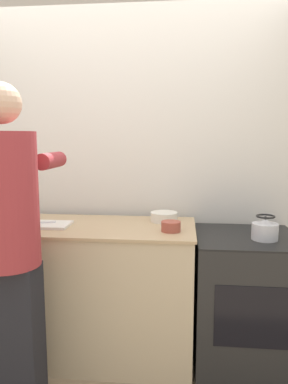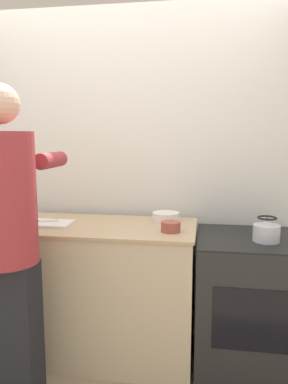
# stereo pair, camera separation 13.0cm
# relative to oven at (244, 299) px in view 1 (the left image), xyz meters

# --- Properties ---
(ground_plane) EXTENTS (12.00, 12.00, 0.00)m
(ground_plane) POSITION_rel_oven_xyz_m (-0.89, -0.34, -0.44)
(ground_plane) COLOR #997F60
(wall_back) EXTENTS (8.00, 0.05, 2.60)m
(wall_back) POSITION_rel_oven_xyz_m (-0.89, 0.40, 0.86)
(wall_back) COLOR silver
(wall_back) RESTS_ON ground_plane
(counter) EXTENTS (1.78, 0.67, 0.94)m
(counter) POSITION_rel_oven_xyz_m (-1.23, -0.01, 0.02)
(counter) COLOR #C6B28E
(counter) RESTS_ON ground_plane
(oven) EXTENTS (0.66, 0.68, 0.89)m
(oven) POSITION_rel_oven_xyz_m (0.00, 0.00, 0.00)
(oven) COLOR black
(oven) RESTS_ON ground_plane
(person) EXTENTS (0.38, 0.62, 1.81)m
(person) POSITION_rel_oven_xyz_m (-1.35, -0.61, 0.54)
(person) COLOR black
(person) RESTS_ON ground_plane
(cutting_board) EXTENTS (0.36, 0.22, 0.02)m
(cutting_board) POSITION_rel_oven_xyz_m (-1.36, -0.07, 0.50)
(cutting_board) COLOR silver
(cutting_board) RESTS_ON counter
(knife) EXTENTS (0.22, 0.09, 0.01)m
(knife) POSITION_rel_oven_xyz_m (-1.40, -0.06, 0.51)
(knife) COLOR silver
(knife) RESTS_ON cutting_board
(kettle) EXTENTS (0.17, 0.17, 0.16)m
(kettle) POSITION_rel_oven_xyz_m (0.10, -0.08, 0.51)
(kettle) COLOR silver
(kettle) RESTS_ON oven
(bowl_prep) EXTENTS (0.19, 0.19, 0.07)m
(bowl_prep) POSITION_rel_oven_xyz_m (-0.56, 0.15, 0.53)
(bowl_prep) COLOR silver
(bowl_prep) RESTS_ON counter
(bowl_mixing) EXTENTS (0.12, 0.12, 0.07)m
(bowl_mixing) POSITION_rel_oven_xyz_m (-0.50, -0.13, 0.52)
(bowl_mixing) COLOR #9E4738
(bowl_mixing) RESTS_ON counter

